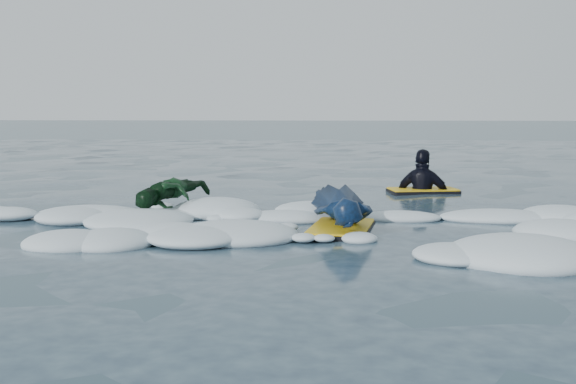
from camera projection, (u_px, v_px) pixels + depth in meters
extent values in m
plane|color=#18303B|center=(156.00, 246.00, 6.72)|extent=(120.00, 120.00, 0.00)
cube|color=black|center=(341.00, 230.00, 7.40)|extent=(0.77, 1.18, 0.05)
cube|color=yellow|center=(341.00, 226.00, 7.40)|extent=(0.74, 1.16, 0.02)
imported|color=#0B234F|center=(341.00, 207.00, 7.63)|extent=(0.75, 1.70, 0.39)
cube|color=black|center=(169.00, 216.00, 8.42)|extent=(0.56, 0.83, 0.04)
cube|color=yellow|center=(169.00, 213.00, 8.41)|extent=(0.54, 0.81, 0.01)
cube|color=#1836BA|center=(169.00, 213.00, 8.41)|extent=(0.28, 0.74, 0.00)
imported|color=#103C16|center=(173.00, 196.00, 8.59)|extent=(0.98, 1.27, 0.43)
cube|color=black|center=(423.00, 191.00, 10.77)|extent=(1.09, 0.73, 0.05)
cube|color=yellow|center=(423.00, 189.00, 10.76)|extent=(1.07, 0.70, 0.02)
imported|color=black|center=(423.00, 200.00, 10.78)|extent=(0.96, 0.62, 1.52)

